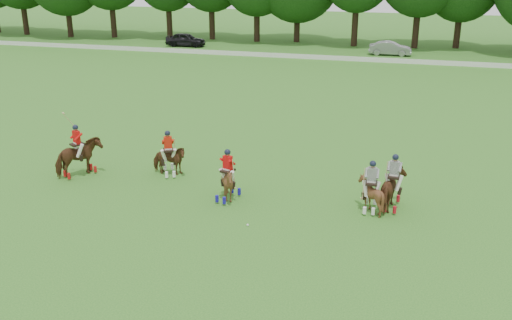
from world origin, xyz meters
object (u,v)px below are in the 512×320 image
(car_left, at_px, (186,40))
(polo_red_c, at_px, (228,182))
(polo_ball, at_px, (248,225))
(polo_red_b, at_px, (169,160))
(polo_stripe_a, at_px, (393,189))
(car_mid, at_px, (390,48))
(polo_stripe_b, at_px, (371,194))
(polo_red_a, at_px, (79,157))

(car_left, xyz_separation_m, polo_red_c, (18.20, -39.64, 0.04))
(polo_red_c, bearing_deg, polo_ball, -55.30)
(polo_red_b, height_order, polo_stripe_a, polo_stripe_a)
(car_left, relative_size, car_mid, 1.04)
(car_left, relative_size, polo_ball, 49.58)
(polo_ball, bearing_deg, polo_red_c, 124.70)
(polo_red_c, distance_m, polo_stripe_b, 5.83)
(car_mid, xyz_separation_m, polo_stripe_a, (2.24, -38.65, 0.14))
(car_mid, height_order, polo_red_c, polo_red_c)
(car_mid, height_order, polo_stripe_a, polo_stripe_a)
(polo_red_b, relative_size, polo_ball, 23.90)
(polo_red_a, relative_size, polo_red_c, 1.34)
(polo_red_c, distance_m, polo_ball, 2.72)
(car_mid, distance_m, polo_ball, 41.89)
(polo_stripe_b, distance_m, polo_ball, 5.13)
(car_left, relative_size, polo_stripe_a, 1.92)
(polo_red_c, relative_size, polo_stripe_a, 0.96)
(polo_red_c, xyz_separation_m, polo_stripe_b, (5.81, 0.51, -0.05))
(car_mid, bearing_deg, polo_ball, 175.46)
(car_left, height_order, polo_red_b, polo_red_b)
(polo_red_a, distance_m, polo_stripe_b, 13.33)
(polo_red_b, bearing_deg, car_left, 111.27)
(polo_red_a, relative_size, polo_stripe_b, 1.41)
(car_left, bearing_deg, polo_red_c, -156.60)
(car_left, relative_size, polo_red_b, 2.07)
(polo_stripe_a, distance_m, polo_stripe_b, 0.96)
(polo_red_c, bearing_deg, polo_red_b, 150.49)
(car_mid, relative_size, polo_stripe_a, 1.84)
(polo_stripe_b, bearing_deg, polo_stripe_a, 29.48)
(polo_red_a, bearing_deg, polo_stripe_b, -1.16)
(polo_stripe_b, xyz_separation_m, polo_ball, (-4.32, -2.66, -0.70))
(polo_red_a, height_order, polo_stripe_a, polo_red_a)
(polo_red_a, height_order, polo_red_c, polo_red_a)
(polo_red_b, bearing_deg, polo_red_c, -29.51)
(polo_ball, bearing_deg, polo_stripe_a, 31.27)
(car_mid, height_order, polo_red_a, polo_red_a)
(polo_red_c, height_order, polo_stripe_a, polo_stripe_a)
(car_mid, distance_m, polo_red_a, 40.64)
(polo_stripe_b, height_order, polo_ball, polo_stripe_b)
(polo_red_b, relative_size, polo_red_c, 0.96)
(polo_red_b, bearing_deg, polo_stripe_b, -9.11)
(polo_red_b, relative_size, polo_stripe_b, 1.01)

